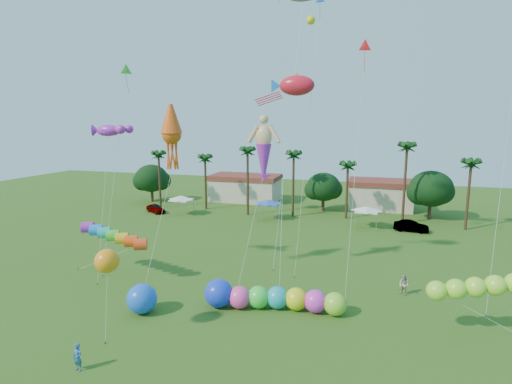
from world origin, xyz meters
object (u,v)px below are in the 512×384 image
(car_b, at_px, (411,226))
(caterpillar_inflatable, at_px, (269,298))
(spectator_a, at_px, (78,357))
(spectator_b, at_px, (404,285))
(car_a, at_px, (156,208))
(blue_ball, at_px, (142,299))

(car_b, xyz_separation_m, caterpillar_inflatable, (-12.44, -27.12, 0.22))
(spectator_a, bearing_deg, spectator_b, 49.39)
(spectator_a, relative_size, caterpillar_inflatable, 0.15)
(car_a, xyz_separation_m, car_b, (38.54, -0.30, 0.04))
(car_a, bearing_deg, spectator_a, -124.41)
(car_a, height_order, spectator_b, spectator_b)
(car_b, height_order, caterpillar_inflatable, caterpillar_inflatable)
(spectator_b, distance_m, blue_ball, 21.34)
(car_a, relative_size, caterpillar_inflatable, 0.37)
(car_b, distance_m, spectator_a, 43.36)
(spectator_b, xyz_separation_m, blue_ball, (-19.32, -9.07, 0.24))
(car_a, bearing_deg, car_b, -59.34)
(spectator_b, bearing_deg, car_a, -173.87)
(spectator_b, bearing_deg, spectator_a, -102.02)
(car_b, relative_size, spectator_a, 2.61)
(car_b, bearing_deg, spectator_a, 157.46)
(spectator_a, distance_m, blue_ball, 7.41)
(car_a, height_order, blue_ball, blue_ball)
(spectator_b, distance_m, caterpillar_inflatable, 11.72)
(caterpillar_inflatable, bearing_deg, car_a, 124.97)
(spectator_a, bearing_deg, caterpillar_inflatable, 59.31)
(car_b, relative_size, spectator_b, 2.45)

